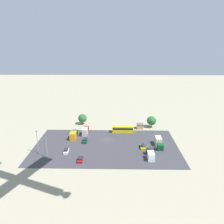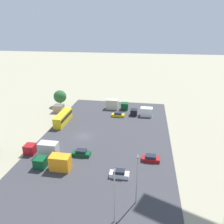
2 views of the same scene
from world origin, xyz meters
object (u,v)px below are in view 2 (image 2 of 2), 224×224
at_px(shed_building, 59,108).
at_px(parked_car_1, 81,153).
at_px(parked_car_0, 151,158).
at_px(parked_truck_2, 143,112).
at_px(parked_car_3, 119,174).
at_px(parked_truck_3, 116,105).
at_px(parked_car_2, 118,115).
at_px(parked_truck_0, 43,149).
at_px(bus, 63,118).
at_px(parked_truck_1, 55,163).

bearing_deg(shed_building, parked_car_1, 31.83).
distance_m(parked_car_0, parked_truck_2, 27.31).
xyz_separation_m(parked_car_3, parked_truck_3, (-39.11, -6.60, 0.97)).
distance_m(parked_car_1, parked_car_3, 11.94).
height_order(parked_car_2, parked_truck_0, parked_truck_0).
height_order(bus, parked_car_1, bus).
distance_m(bus, parked_truck_0, 18.66).
xyz_separation_m(shed_building, parked_car_2, (1.07, 21.93, -0.60)).
bearing_deg(parked_car_1, parked_truck_2, 153.52).
distance_m(parked_car_0, parked_car_2, 27.41).
relative_size(parked_truck_2, parked_truck_3, 0.91).
relative_size(shed_building, bus, 0.33).
xyz_separation_m(parked_truck_0, parked_truck_1, (4.88, 4.97, 0.01)).
xyz_separation_m(parked_car_0, parked_truck_0, (1.50, -25.65, 0.90)).
relative_size(parked_truck_1, parked_truck_3, 0.98).
relative_size(parked_car_3, parked_truck_0, 0.49).
distance_m(bus, parked_truck_2, 27.03).
xyz_separation_m(bus, parked_car_1, (17.47, 11.31, -1.13)).
xyz_separation_m(parked_car_3, parked_truck_0, (-5.33, -19.24, 0.85)).
relative_size(bus, parked_truck_3, 1.28).
bearing_deg(bus, parked_truck_3, 45.86).
relative_size(parked_car_0, parked_truck_0, 0.49).
bearing_deg(parked_car_1, parked_car_2, 168.00).
height_order(parked_car_1, parked_truck_0, parked_truck_0).
bearing_deg(parked_car_1, parked_car_3, 57.61).
bearing_deg(parked_truck_2, parked_truck_1, 151.86).
bearing_deg(parked_car_0, parked_truck_0, 93.35).
bearing_deg(parked_truck_1, parked_truck_3, -11.23).
bearing_deg(parked_car_1, parked_car_0, 91.54).
height_order(shed_building, parked_truck_0, parked_truck_0).
bearing_deg(parked_car_3, parked_truck_1, -91.84).
bearing_deg(parked_truck_0, shed_building, 14.87).
bearing_deg(parked_car_1, bus, -147.09).
bearing_deg(parked_truck_2, shed_building, 91.91).
relative_size(parked_car_2, parked_truck_3, 0.54).
bearing_deg(parked_car_1, parked_truck_3, 173.92).
distance_m(shed_building, parked_car_3, 42.37).
bearing_deg(parked_truck_1, parked_car_2, -17.00).
bearing_deg(parked_car_2, parked_car_3, 8.30).
relative_size(bus, parked_car_3, 2.56).
distance_m(parked_car_2, parked_truck_1, 32.90).
relative_size(parked_car_3, parked_truck_1, 0.51).
relative_size(parked_car_0, parked_truck_1, 0.52).
bearing_deg(parked_car_0, bus, 58.51).
height_order(parked_car_0, parked_car_1, parked_car_1).
height_order(parked_car_1, parked_car_3, parked_car_3).
height_order(bus, parked_truck_2, bus).
bearing_deg(shed_building, bus, 29.68).
bearing_deg(parked_truck_2, parked_truck_0, 141.36).
bearing_deg(parked_car_2, shed_building, -92.80).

